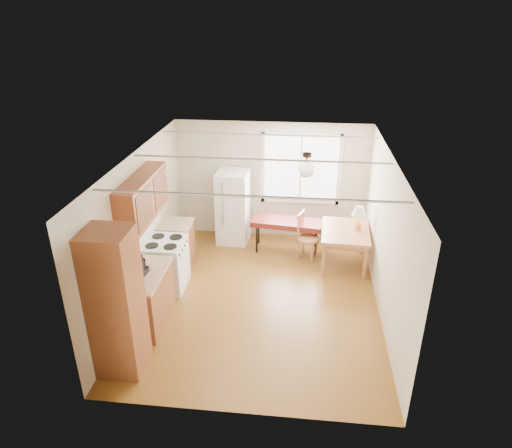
# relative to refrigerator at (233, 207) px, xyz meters

# --- Properties ---
(room_shell) EXTENTS (4.60, 5.60, 2.62)m
(room_shell) POSITION_rel_refrigerator_xyz_m (0.77, -2.12, 0.48)
(room_shell) COLOR #5E3913
(room_shell) RESTS_ON ground
(kitchen_run) EXTENTS (0.65, 3.40, 2.20)m
(kitchen_run) POSITION_rel_refrigerator_xyz_m (-0.94, -2.75, 0.07)
(kitchen_run) COLOR brown
(kitchen_run) RESTS_ON ground
(window_unit) EXTENTS (1.64, 0.05, 1.51)m
(window_unit) POSITION_rel_refrigerator_xyz_m (1.37, 0.35, 0.78)
(window_unit) COLOR white
(window_unit) RESTS_ON room_shell
(pendant_light) EXTENTS (0.26, 0.26, 0.40)m
(pendant_light) POSITION_rel_refrigerator_xyz_m (1.47, -1.72, 1.46)
(pendant_light) COLOR black
(pendant_light) RESTS_ON room_shell
(refrigerator) EXTENTS (0.68, 0.69, 1.55)m
(refrigerator) POSITION_rel_refrigerator_xyz_m (0.00, 0.00, 0.00)
(refrigerator) COLOR white
(refrigerator) RESTS_ON ground
(bench) EXTENTS (1.48, 0.69, 0.66)m
(bench) POSITION_rel_refrigerator_xyz_m (1.15, -0.28, -0.19)
(bench) COLOR #5D1816
(bench) RESTS_ON ground
(dining_table) EXTENTS (0.94, 1.22, 0.74)m
(dining_table) POSITION_rel_refrigerator_xyz_m (2.27, -0.78, -0.14)
(dining_table) COLOR #A86A40
(dining_table) RESTS_ON ground
(chair) EXTENTS (0.46, 0.46, 0.95)m
(chair) POSITION_rel_refrigerator_xyz_m (1.50, -0.58, -0.23)
(chair) COLOR #A86A40
(chair) RESTS_ON ground
(table_lamp) EXTENTS (0.27, 0.27, 0.47)m
(table_lamp) POSITION_rel_refrigerator_xyz_m (2.50, -0.73, 0.30)
(table_lamp) COLOR #DA9345
(table_lamp) RESTS_ON dining_table
(coffee_maker) EXTENTS (0.21, 0.26, 0.37)m
(coffee_maker) POSITION_rel_refrigerator_xyz_m (-0.95, -3.00, 0.26)
(coffee_maker) COLOR black
(coffee_maker) RESTS_ON kitchen_run
(kettle) EXTENTS (0.11, 0.11, 0.21)m
(kettle) POSITION_rel_refrigerator_xyz_m (-1.03, -3.03, 0.21)
(kettle) COLOR red
(kettle) RESTS_ON kitchen_run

